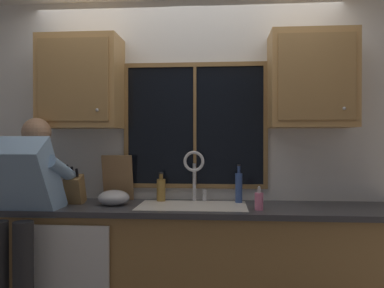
{
  "coord_description": "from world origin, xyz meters",
  "views": [
    {
      "loc": [
        0.3,
        -3.16,
        1.4
      ],
      "look_at": [
        0.07,
        -0.3,
        1.38
      ],
      "focal_mm": 36.34,
      "sensor_mm": 36.0,
      "label": 1
    }
  ],
  "objects_px": {
    "soap_dispenser": "(259,201)",
    "bottle_tall_clear": "(161,189)",
    "cutting_board": "(118,178)",
    "bottle_green_glass": "(239,187)",
    "knife_block": "(75,190)",
    "mixing_bowl": "(114,198)",
    "person_standing": "(22,205)"
  },
  "relations": [
    {
      "from": "cutting_board",
      "to": "soap_dispenser",
      "type": "height_order",
      "value": "cutting_board"
    },
    {
      "from": "cutting_board",
      "to": "soap_dispenser",
      "type": "xyz_separation_m",
      "value": [
        1.1,
        -0.35,
        -0.12
      ]
    },
    {
      "from": "knife_block",
      "to": "bottle_green_glass",
      "type": "bearing_deg",
      "value": 6.97
    },
    {
      "from": "mixing_bowl",
      "to": "soap_dispenser",
      "type": "bearing_deg",
      "value": -7.0
    },
    {
      "from": "person_standing",
      "to": "cutting_board",
      "type": "distance_m",
      "value": 0.76
    },
    {
      "from": "knife_block",
      "to": "cutting_board",
      "type": "distance_m",
      "value": 0.35
    },
    {
      "from": "person_standing",
      "to": "bottle_tall_clear",
      "type": "xyz_separation_m",
      "value": [
        0.88,
        0.51,
        0.05
      ]
    },
    {
      "from": "knife_block",
      "to": "bottle_green_glass",
      "type": "distance_m",
      "value": 1.25
    },
    {
      "from": "knife_block",
      "to": "bottle_tall_clear",
      "type": "height_order",
      "value": "knife_block"
    },
    {
      "from": "person_standing",
      "to": "soap_dispenser",
      "type": "height_order",
      "value": "person_standing"
    },
    {
      "from": "mixing_bowl",
      "to": "bottle_green_glass",
      "type": "relative_size",
      "value": 0.79
    },
    {
      "from": "soap_dispenser",
      "to": "bottle_tall_clear",
      "type": "bearing_deg",
      "value": 155.93
    },
    {
      "from": "bottle_green_glass",
      "to": "mixing_bowl",
      "type": "bearing_deg",
      "value": -169.57
    },
    {
      "from": "knife_block",
      "to": "bottle_green_glass",
      "type": "xyz_separation_m",
      "value": [
        1.24,
        0.15,
        0.01
      ]
    },
    {
      "from": "person_standing",
      "to": "soap_dispenser",
      "type": "relative_size",
      "value": 9.35
    },
    {
      "from": "person_standing",
      "to": "mixing_bowl",
      "type": "xyz_separation_m",
      "value": [
        0.55,
        0.31,
        0.01
      ]
    },
    {
      "from": "cutting_board",
      "to": "bottle_green_glass",
      "type": "height_order",
      "value": "cutting_board"
    },
    {
      "from": "cutting_board",
      "to": "mixing_bowl",
      "type": "xyz_separation_m",
      "value": [
        0.03,
        -0.22,
        -0.13
      ]
    },
    {
      "from": "person_standing",
      "to": "mixing_bowl",
      "type": "distance_m",
      "value": 0.63
    },
    {
      "from": "person_standing",
      "to": "cutting_board",
      "type": "xyz_separation_m",
      "value": [
        0.52,
        0.53,
        0.14
      ]
    },
    {
      "from": "person_standing",
      "to": "bottle_green_glass",
      "type": "xyz_separation_m",
      "value": [
        1.49,
        0.48,
        0.08
      ]
    },
    {
      "from": "cutting_board",
      "to": "soap_dispenser",
      "type": "relative_size",
      "value": 2.22
    },
    {
      "from": "soap_dispenser",
      "to": "cutting_board",
      "type": "bearing_deg",
      "value": 162.12
    },
    {
      "from": "soap_dispenser",
      "to": "bottle_green_glass",
      "type": "relative_size",
      "value": 0.56
    },
    {
      "from": "knife_block",
      "to": "bottle_tall_clear",
      "type": "xyz_separation_m",
      "value": [
        0.63,
        0.18,
        -0.01
      ]
    },
    {
      "from": "person_standing",
      "to": "soap_dispenser",
      "type": "bearing_deg",
      "value": 6.24
    },
    {
      "from": "bottle_green_glass",
      "to": "bottle_tall_clear",
      "type": "xyz_separation_m",
      "value": [
        -0.61,
        0.03,
        -0.03
      ]
    },
    {
      "from": "soap_dispenser",
      "to": "bottle_green_glass",
      "type": "xyz_separation_m",
      "value": [
        -0.13,
        0.3,
        0.06
      ]
    },
    {
      "from": "mixing_bowl",
      "to": "bottle_tall_clear",
      "type": "xyz_separation_m",
      "value": [
        0.33,
        0.2,
        0.04
      ]
    },
    {
      "from": "cutting_board",
      "to": "mixing_bowl",
      "type": "bearing_deg",
      "value": -82.3
    },
    {
      "from": "cutting_board",
      "to": "mixing_bowl",
      "type": "relative_size",
      "value": 1.58
    },
    {
      "from": "person_standing",
      "to": "mixing_bowl",
      "type": "bearing_deg",
      "value": 29.15
    }
  ]
}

